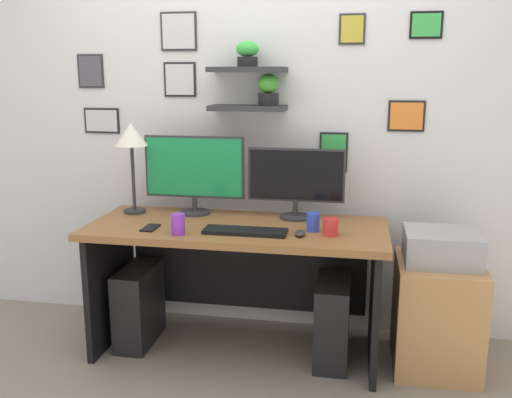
{
  "coord_description": "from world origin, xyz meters",
  "views": [
    {
      "loc": [
        0.65,
        -2.91,
        1.57
      ],
      "look_at": [
        0.1,
        0.05,
        0.89
      ],
      "focal_mm": 39.25,
      "sensor_mm": 36.0,
      "label": 1
    }
  ],
  "objects_px": {
    "monitor_right": "(296,180)",
    "cell_phone": "(151,228)",
    "monitor_left": "(194,171)",
    "drawer_cabinet": "(436,314)",
    "computer_mouse": "(300,233)",
    "keyboard": "(245,231)",
    "computer_tower_left": "(139,305)",
    "water_cup": "(178,224)",
    "coffee_mug": "(331,227)",
    "computer_tower_right": "(332,321)",
    "pen_cup": "(313,222)",
    "desk": "(239,258)",
    "desk_lamp": "(131,141)",
    "printer": "(441,247)"
  },
  "relations": [
    {
      "from": "monitor_right",
      "to": "pen_cup",
      "type": "height_order",
      "value": "monitor_right"
    },
    {
      "from": "computer_mouse",
      "to": "cell_phone",
      "type": "xyz_separation_m",
      "value": [
        -0.81,
        -0.01,
        -0.01
      ]
    },
    {
      "from": "coffee_mug",
      "to": "water_cup",
      "type": "xyz_separation_m",
      "value": [
        -0.78,
        -0.13,
        0.01
      ]
    },
    {
      "from": "monitor_left",
      "to": "keyboard",
      "type": "relative_size",
      "value": 1.36
    },
    {
      "from": "monitor_left",
      "to": "computer_tower_left",
      "type": "bearing_deg",
      "value": -142.76
    },
    {
      "from": "keyboard",
      "to": "drawer_cabinet",
      "type": "xyz_separation_m",
      "value": [
        1.02,
        0.18,
        -0.46
      ]
    },
    {
      "from": "cell_phone",
      "to": "pen_cup",
      "type": "distance_m",
      "value": 0.87
    },
    {
      "from": "cell_phone",
      "to": "drawer_cabinet",
      "type": "xyz_separation_m",
      "value": [
        1.54,
        0.19,
        -0.46
      ]
    },
    {
      "from": "cell_phone",
      "to": "pen_cup",
      "type": "relative_size",
      "value": 1.4
    },
    {
      "from": "keyboard",
      "to": "computer_tower_left",
      "type": "height_order",
      "value": "keyboard"
    },
    {
      "from": "printer",
      "to": "computer_tower_right",
      "type": "xyz_separation_m",
      "value": [
        -0.55,
        -0.05,
        -0.44
      ]
    },
    {
      "from": "computer_mouse",
      "to": "pen_cup",
      "type": "height_order",
      "value": "pen_cup"
    },
    {
      "from": "computer_mouse",
      "to": "cell_phone",
      "type": "bearing_deg",
      "value": -179.49
    },
    {
      "from": "monitor_right",
      "to": "keyboard",
      "type": "relative_size",
      "value": 1.26
    },
    {
      "from": "water_cup",
      "to": "drawer_cabinet",
      "type": "xyz_separation_m",
      "value": [
        1.35,
        0.26,
        -0.51
      ]
    },
    {
      "from": "printer",
      "to": "pen_cup",
      "type": "bearing_deg",
      "value": -173.84
    },
    {
      "from": "monitor_right",
      "to": "cell_phone",
      "type": "xyz_separation_m",
      "value": [
        -0.74,
        -0.37,
        -0.22
      ]
    },
    {
      "from": "desk",
      "to": "desk_lamp",
      "type": "height_order",
      "value": "desk_lamp"
    },
    {
      "from": "desk_lamp",
      "to": "coffee_mug",
      "type": "bearing_deg",
      "value": -12.98
    },
    {
      "from": "cell_phone",
      "to": "water_cup",
      "type": "distance_m",
      "value": 0.2
    },
    {
      "from": "cell_phone",
      "to": "coffee_mug",
      "type": "xyz_separation_m",
      "value": [
        0.96,
        0.05,
        0.04
      ]
    },
    {
      "from": "monitor_left",
      "to": "drawer_cabinet",
      "type": "bearing_deg",
      "value": -7.58
    },
    {
      "from": "computer_mouse",
      "to": "desk_lamp",
      "type": "height_order",
      "value": "desk_lamp"
    },
    {
      "from": "computer_mouse",
      "to": "computer_tower_left",
      "type": "distance_m",
      "value": 1.11
    },
    {
      "from": "keyboard",
      "to": "computer_tower_right",
      "type": "distance_m",
      "value": 0.71
    },
    {
      "from": "printer",
      "to": "computer_tower_left",
      "type": "height_order",
      "value": "printer"
    },
    {
      "from": "cell_phone",
      "to": "drawer_cabinet",
      "type": "distance_m",
      "value": 1.62
    },
    {
      "from": "pen_cup",
      "to": "computer_tower_left",
      "type": "height_order",
      "value": "pen_cup"
    },
    {
      "from": "water_cup",
      "to": "printer",
      "type": "xyz_separation_m",
      "value": [
        1.35,
        0.26,
        -0.13
      ]
    },
    {
      "from": "monitor_left",
      "to": "pen_cup",
      "type": "distance_m",
      "value": 0.8
    },
    {
      "from": "computer_mouse",
      "to": "computer_tower_right",
      "type": "relative_size",
      "value": 0.19
    },
    {
      "from": "computer_mouse",
      "to": "desk_lamp",
      "type": "xyz_separation_m",
      "value": [
        -1.03,
        0.32,
        0.42
      ]
    },
    {
      "from": "keyboard",
      "to": "computer_mouse",
      "type": "xyz_separation_m",
      "value": [
        0.29,
        -0.0,
        0.01
      ]
    },
    {
      "from": "desk_lamp",
      "to": "coffee_mug",
      "type": "relative_size",
      "value": 5.96
    },
    {
      "from": "desk",
      "to": "printer",
      "type": "distance_m",
      "value": 1.1
    },
    {
      "from": "drawer_cabinet",
      "to": "monitor_left",
      "type": "bearing_deg",
      "value": 172.42
    },
    {
      "from": "desk",
      "to": "pen_cup",
      "type": "relative_size",
      "value": 16.49
    },
    {
      "from": "desk_lamp",
      "to": "computer_tower_right",
      "type": "distance_m",
      "value": 1.55
    },
    {
      "from": "monitor_right",
      "to": "computer_tower_right",
      "type": "height_order",
      "value": "monitor_right"
    },
    {
      "from": "water_cup",
      "to": "drawer_cabinet",
      "type": "height_order",
      "value": "water_cup"
    },
    {
      "from": "monitor_left",
      "to": "printer",
      "type": "height_order",
      "value": "monitor_left"
    },
    {
      "from": "coffee_mug",
      "to": "computer_tower_right",
      "type": "height_order",
      "value": "coffee_mug"
    },
    {
      "from": "monitor_right",
      "to": "computer_mouse",
      "type": "distance_m",
      "value": 0.43
    },
    {
      "from": "monitor_left",
      "to": "computer_tower_right",
      "type": "relative_size",
      "value": 1.28
    },
    {
      "from": "desk_lamp",
      "to": "cell_phone",
      "type": "relative_size",
      "value": 3.83
    },
    {
      "from": "computer_mouse",
      "to": "drawer_cabinet",
      "type": "distance_m",
      "value": 0.88
    },
    {
      "from": "coffee_mug",
      "to": "pen_cup",
      "type": "bearing_deg",
      "value": 146.46
    },
    {
      "from": "computer_mouse",
      "to": "printer",
      "type": "xyz_separation_m",
      "value": [
        0.73,
        0.18,
        -0.09
      ]
    },
    {
      "from": "pen_cup",
      "to": "computer_tower_left",
      "type": "bearing_deg",
      "value": 177.99
    },
    {
      "from": "computer_tower_left",
      "to": "water_cup",
      "type": "bearing_deg",
      "value": -34.01
    }
  ]
}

